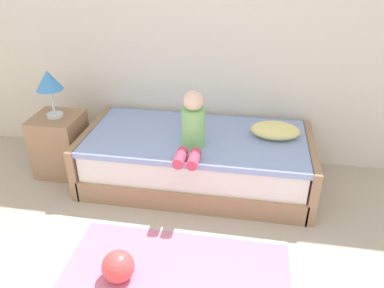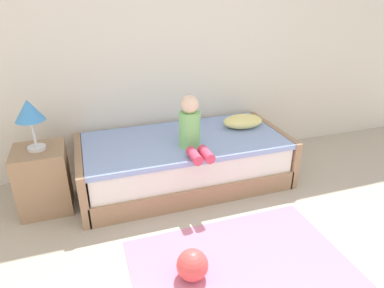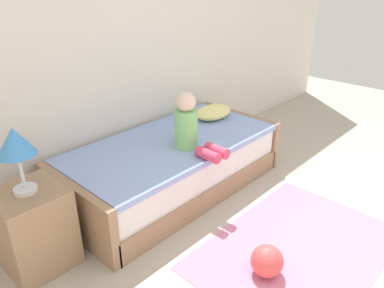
{
  "view_description": "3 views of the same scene",
  "coord_description": "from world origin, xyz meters",
  "px_view_note": "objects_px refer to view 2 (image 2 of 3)",
  "views": [
    {
      "loc": [
        0.32,
        -1.02,
        2.1
      ],
      "look_at": [
        -0.16,
        1.75,
        0.55
      ],
      "focal_mm": 35.5,
      "sensor_mm": 36.0,
      "label": 1
    },
    {
      "loc": [
        -1.06,
        -0.95,
        1.87
      ],
      "look_at": [
        -0.16,
        1.75,
        0.55
      ],
      "focal_mm": 31.4,
      "sensor_mm": 36.0,
      "label": 2
    },
    {
      "loc": [
        -2.26,
        -0.22,
        1.91
      ],
      "look_at": [
        -0.16,
        1.75,
        0.55
      ],
      "focal_mm": 34.53,
      "sensor_mm": 36.0,
      "label": 3
    }
  ],
  "objects_px": {
    "nightstand": "(43,179)",
    "toy_ball": "(192,265)",
    "pillow": "(243,121)",
    "bed": "(184,161)",
    "table_lamp": "(29,113)",
    "child_figure": "(191,128)"
  },
  "relations": [
    {
      "from": "child_figure",
      "to": "pillow",
      "type": "bearing_deg",
      "value": 25.11
    },
    {
      "from": "table_lamp",
      "to": "toy_ball",
      "type": "xyz_separation_m",
      "value": [
        1.01,
        -1.24,
        -0.82
      ]
    },
    {
      "from": "table_lamp",
      "to": "toy_ball",
      "type": "relative_size",
      "value": 1.99
    },
    {
      "from": "bed",
      "to": "table_lamp",
      "type": "distance_m",
      "value": 1.52
    },
    {
      "from": "bed",
      "to": "table_lamp",
      "type": "height_order",
      "value": "table_lamp"
    },
    {
      "from": "bed",
      "to": "child_figure",
      "type": "height_order",
      "value": "child_figure"
    },
    {
      "from": "bed",
      "to": "nightstand",
      "type": "xyz_separation_m",
      "value": [
        -1.35,
        -0.03,
        0.05
      ]
    },
    {
      "from": "table_lamp",
      "to": "nightstand",
      "type": "bearing_deg",
      "value": 0.0
    },
    {
      "from": "table_lamp",
      "to": "toy_ball",
      "type": "bearing_deg",
      "value": -50.87
    },
    {
      "from": "bed",
      "to": "child_figure",
      "type": "distance_m",
      "value": 0.51
    },
    {
      "from": "bed",
      "to": "pillow",
      "type": "xyz_separation_m",
      "value": [
        0.7,
        0.1,
        0.32
      ]
    },
    {
      "from": "nightstand",
      "to": "pillow",
      "type": "xyz_separation_m",
      "value": [
        2.05,
        0.13,
        0.26
      ]
    },
    {
      "from": "pillow",
      "to": "toy_ball",
      "type": "bearing_deg",
      "value": -127.22
    },
    {
      "from": "table_lamp",
      "to": "pillow",
      "type": "distance_m",
      "value": 2.09
    },
    {
      "from": "child_figure",
      "to": "toy_ball",
      "type": "height_order",
      "value": "child_figure"
    },
    {
      "from": "pillow",
      "to": "bed",
      "type": "bearing_deg",
      "value": -171.87
    },
    {
      "from": "pillow",
      "to": "table_lamp",
      "type": "bearing_deg",
      "value": -176.44
    },
    {
      "from": "table_lamp",
      "to": "child_figure",
      "type": "relative_size",
      "value": 0.88
    },
    {
      "from": "child_figure",
      "to": "bed",
      "type": "bearing_deg",
      "value": 89.87
    },
    {
      "from": "nightstand",
      "to": "toy_ball",
      "type": "xyz_separation_m",
      "value": [
        1.01,
        -1.24,
        -0.19
      ]
    },
    {
      "from": "bed",
      "to": "pillow",
      "type": "height_order",
      "value": "pillow"
    },
    {
      "from": "child_figure",
      "to": "toy_ball",
      "type": "relative_size",
      "value": 2.25
    }
  ]
}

